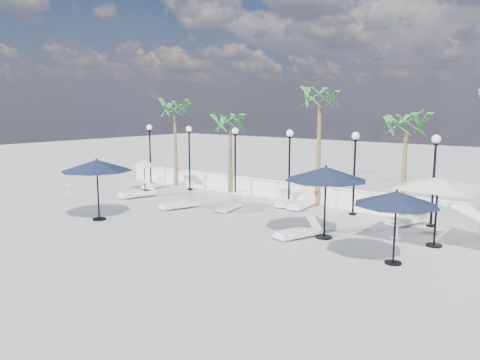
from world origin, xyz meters
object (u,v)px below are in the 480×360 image
Objects in this scene: lounger_1 at (179,204)px; lounger_5 at (302,203)px; lounger_4 at (284,201)px; parasol_cream_small at (144,163)px; parasol_navy_left at (97,166)px; lounger_2 at (137,193)px; lounger_6 at (299,231)px; lounger_0 at (154,185)px; lounger_7 at (407,219)px; parasol_cream_sq_b at (438,178)px; parasol_navy_right at (396,199)px; parasol_navy_mid at (326,174)px; lounger_3 at (229,206)px.

lounger_5 is at bearing 56.24° from lounger_1.
parasol_cream_small is (-8.85, -1.53, 1.40)m from lounger_4.
parasol_navy_left reaches higher than parasol_cream_small.
lounger_2 is at bearing 121.79° from parasol_navy_left.
lounger_0 is at bearing -178.85° from lounger_6.
lounger_6 is 5.27m from lounger_7.
parasol_navy_left is (4.21, -6.93, 2.21)m from lounger_0.
parasol_navy_left is at bearing -158.44° from parasol_cream_sq_b.
parasol_cream_sq_b is at bearing 15.21° from lounger_2.
parasol_navy_left is 1.63× the size of parasol_cream_small.
lounger_2 is at bearing -168.66° from lounger_6.
parasol_cream_small is (-16.43, 3.76, -0.48)m from parasol_navy_right.
lounger_5 is at bearing 8.78° from parasol_cream_small.
lounger_0 is at bearing 173.77° from parasol_cream_sq_b.
parasol_cream_sq_b reaches higher than lounger_5.
parasol_navy_right is (3.92, -0.69, 1.86)m from lounger_6.
lounger_1 is 0.98× the size of lounger_6.
parasol_navy_left is (-1.15, -3.81, 2.17)m from lounger_1.
parasol_navy_left reaches higher than lounger_5.
lounger_0 is 0.56× the size of parasol_navy_mid.
parasol_cream_small is (-13.28, 2.49, -0.84)m from parasol_navy_mid.
lounger_3 is 9.62m from parasol_navy_right.
lounger_6 is 0.68× the size of parasol_navy_left.
parasol_cream_small is at bearing 169.37° from parasol_navy_mid.
lounger_1 is 0.67× the size of parasol_navy_left.
parasol_cream_sq_b is at bearing -38.82° from lounger_4.
parasol_navy_right is (3.15, -1.27, -0.35)m from parasol_navy_mid.
lounger_4 is at bearing 57.75° from parasol_navy_left.
lounger_4 is 9.09m from parasol_cream_small.
parasol_cream_small is (-5.21, 2.26, 1.39)m from lounger_1.
parasol_navy_left is (-4.79, -7.60, 2.19)m from lounger_4.
lounger_7 reaches higher than lounger_4.
parasol_navy_right reaches higher than lounger_5.
parasol_navy_left reaches higher than lounger_7.
lounger_2 is 12.17m from parasol_navy_mid.
lounger_3 is 1.00× the size of parasol_cream_small.
lounger_6 is (5.11, -2.03, 0.02)m from lounger_3.
parasol_cream_sq_b reaches higher than lounger_3.
lounger_2 is 8.17m from lounger_4.
lounger_1 reaches higher than lounger_3.
parasol_navy_mid reaches higher than lounger_5.
parasol_cream_sq_b is at bearing -11.97° from lounger_0.
parasol_navy_left is at bearing -142.04° from lounger_6.
lounger_0 is 6.20m from lounger_1.
parasol_navy_left is at bearing -56.22° from parasol_cream_small.
parasol_navy_right is (11.22, -1.50, 1.87)m from lounger_1.
lounger_6 is at bearing 170.06° from parasol_navy_right.
parasol_navy_right is at bearing -99.63° from parasol_cream_sq_b.
parasol_cream_sq_b is at bearing -25.22° from lounger_5.
lounger_2 is at bearing 176.13° from parasol_navy_mid.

